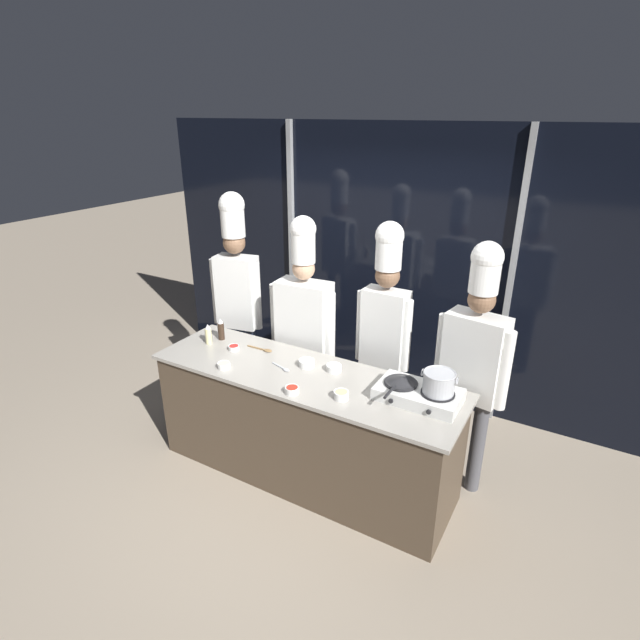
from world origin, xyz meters
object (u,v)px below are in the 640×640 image
(prep_bowl_bell_pepper, at_px, (234,347))
(chef_line, at_px, (385,319))
(squeeze_bottle_soy, at_px, (221,329))
(chef_head, at_px, (237,283))
(prep_bowl_noodles, at_px, (224,365))
(stock_pot, at_px, (439,382))
(portable_stove, at_px, (418,394))
(prep_bowl_ginger, at_px, (341,395))
(chef_sous, at_px, (304,317))
(squeeze_bottle_oil, at_px, (208,334))
(prep_bowl_chili_flakes, at_px, (292,390))
(serving_spoon_solid, at_px, (283,368))
(frying_pan, at_px, (401,380))
(prep_bowl_garlic, at_px, (334,367))
(prep_bowl_onion, at_px, (307,363))
(chef_pastry, at_px, (474,355))
(serving_spoon_slotted, at_px, (264,350))

(prep_bowl_bell_pepper, height_order, chef_line, chef_line)
(squeeze_bottle_soy, bearing_deg, chef_head, 110.81)
(prep_bowl_noodles, xyz_separation_m, chef_head, (-0.54, 0.86, 0.32))
(stock_pot, xyz_separation_m, chef_line, (-0.64, 0.57, 0.11))
(portable_stove, relative_size, prep_bowl_ginger, 5.29)
(chef_head, height_order, chef_sous, chef_head)
(chef_head, distance_m, chef_line, 1.49)
(prep_bowl_bell_pepper, distance_m, chef_head, 0.77)
(prep_bowl_bell_pepper, bearing_deg, squeeze_bottle_oil, -177.95)
(squeeze_bottle_oil, distance_m, chef_head, 0.65)
(chef_line, bearing_deg, prep_bowl_chili_flakes, 73.77)
(stock_pot, relative_size, serving_spoon_solid, 1.21)
(squeeze_bottle_soy, xyz_separation_m, prep_bowl_chili_flakes, (1.02, -0.45, -0.06))
(frying_pan, xyz_separation_m, prep_bowl_noodles, (-1.33, -0.31, -0.09))
(prep_bowl_garlic, height_order, prep_bowl_bell_pepper, prep_bowl_garlic)
(squeeze_bottle_oil, xyz_separation_m, prep_bowl_noodles, (0.40, -0.28, -0.06))
(prep_bowl_bell_pepper, distance_m, serving_spoon_solid, 0.55)
(prep_bowl_onion, relative_size, prep_bowl_chili_flakes, 1.25)
(prep_bowl_ginger, bearing_deg, squeeze_bottle_soy, 166.05)
(squeeze_bottle_oil, height_order, chef_sous, chef_sous)
(prep_bowl_chili_flakes, relative_size, serving_spoon_solid, 0.51)
(portable_stove, xyz_separation_m, prep_bowl_noodles, (-1.46, -0.31, -0.02))
(portable_stove, bearing_deg, prep_bowl_garlic, 174.16)
(prep_bowl_noodles, xyz_separation_m, chef_pastry, (1.71, 0.77, 0.19))
(chef_pastry, bearing_deg, prep_bowl_chili_flakes, 46.90)
(portable_stove, height_order, chef_head, chef_head)
(squeeze_bottle_soy, height_order, prep_bowl_garlic, squeeze_bottle_soy)
(serving_spoon_solid, distance_m, chef_pastry, 1.42)
(prep_bowl_ginger, xyz_separation_m, serving_spoon_slotted, (-0.90, 0.34, -0.03))
(serving_spoon_solid, bearing_deg, stock_pot, 4.86)
(squeeze_bottle_oil, bearing_deg, prep_bowl_noodles, -34.83)
(portable_stove, xyz_separation_m, serving_spoon_slotted, (-1.37, 0.09, -0.04))
(squeeze_bottle_soy, bearing_deg, serving_spoon_slotted, 0.73)
(squeeze_bottle_soy, bearing_deg, chef_sous, 33.59)
(serving_spoon_solid, relative_size, chef_pastry, 0.10)
(prep_bowl_chili_flakes, height_order, chef_line, chef_line)
(prep_bowl_bell_pepper, relative_size, serving_spoon_slotted, 0.38)
(prep_bowl_garlic, xyz_separation_m, chef_pastry, (0.95, 0.38, 0.18))
(stock_pot, relative_size, prep_bowl_onion, 1.91)
(prep_bowl_ginger, bearing_deg, chef_line, 92.85)
(portable_stove, relative_size, chef_line, 0.28)
(prep_bowl_noodles, height_order, chef_sous, chef_sous)
(stock_pot, xyz_separation_m, prep_bowl_bell_pepper, (-1.73, -0.03, -0.16))
(stock_pot, bearing_deg, prep_bowl_chili_flakes, -158.80)
(prep_bowl_onion, xyz_separation_m, chef_pastry, (1.17, 0.42, 0.18))
(prep_bowl_garlic, bearing_deg, serving_spoon_slotted, 178.35)
(serving_spoon_solid, bearing_deg, prep_bowl_noodles, -152.71)
(prep_bowl_bell_pepper, height_order, serving_spoon_slotted, prep_bowl_bell_pepper)
(prep_bowl_chili_flakes, bearing_deg, prep_bowl_noodles, 175.76)
(frying_pan, relative_size, prep_bowl_bell_pepper, 4.40)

